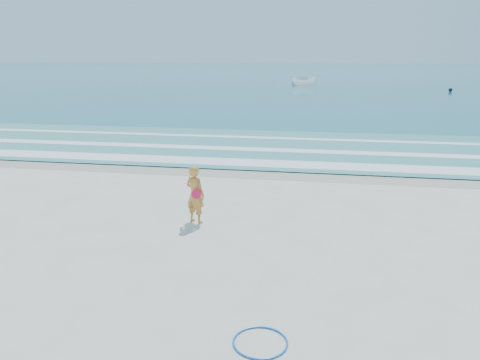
# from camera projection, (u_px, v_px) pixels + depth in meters

# --- Properties ---
(ground) EXTENTS (400.00, 400.00, 0.00)m
(ground) POSITION_uv_depth(u_px,v_px,m) (189.00, 268.00, 10.50)
(ground) COLOR silver
(ground) RESTS_ON ground
(wet_sand) EXTENTS (400.00, 2.40, 0.00)m
(wet_sand) POSITION_uv_depth(u_px,v_px,m) (250.00, 171.00, 19.05)
(wet_sand) COLOR #B2A893
(wet_sand) RESTS_ON ground
(ocean) EXTENTS (400.00, 190.00, 0.04)m
(ocean) POSITION_uv_depth(u_px,v_px,m) (312.00, 72.00, 110.25)
(ocean) COLOR #19727F
(ocean) RESTS_ON ground
(shallow) EXTENTS (400.00, 10.00, 0.01)m
(shallow) POSITION_uv_depth(u_px,v_px,m) (265.00, 147.00, 23.79)
(shallow) COLOR #59B7AD
(shallow) RESTS_ON ocean
(foam_near) EXTENTS (400.00, 1.40, 0.01)m
(foam_near) POSITION_uv_depth(u_px,v_px,m) (255.00, 163.00, 20.28)
(foam_near) COLOR white
(foam_near) RESTS_ON shallow
(foam_mid) EXTENTS (400.00, 0.90, 0.01)m
(foam_mid) POSITION_uv_depth(u_px,v_px,m) (263.00, 150.00, 23.03)
(foam_mid) COLOR white
(foam_mid) RESTS_ON shallow
(foam_far) EXTENTS (400.00, 0.60, 0.01)m
(foam_far) POSITION_uv_depth(u_px,v_px,m) (270.00, 138.00, 26.17)
(foam_far) COLOR white
(foam_far) RESTS_ON shallow
(hoop) EXTENTS (1.01, 1.01, 0.03)m
(hoop) POSITION_uv_depth(u_px,v_px,m) (260.00, 342.00, 7.80)
(hoop) COLOR blue
(hoop) RESTS_ON ground
(boat) EXTENTS (4.19, 1.94, 1.56)m
(boat) POSITION_uv_depth(u_px,v_px,m) (304.00, 80.00, 66.84)
(boat) COLOR white
(boat) RESTS_ON ocean
(buoy) EXTENTS (0.45, 0.45, 0.45)m
(buoy) POSITION_uv_depth(u_px,v_px,m) (450.00, 90.00, 56.60)
(buoy) COLOR black
(buoy) RESTS_ON ocean
(woman) EXTENTS (0.72, 0.61, 1.66)m
(woman) POSITION_uv_depth(u_px,v_px,m) (195.00, 194.00, 13.12)
(woman) COLOR orange
(woman) RESTS_ON ground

